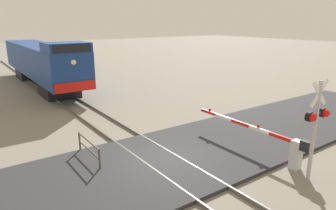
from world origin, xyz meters
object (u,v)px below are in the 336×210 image
object	(u,v)px
crossing_gate	(279,143)
crossing_signal	(316,121)
locomotive	(42,62)
guard_railing	(89,148)

from	to	relation	value
crossing_gate	crossing_signal	bearing A→B (deg)	-102.36
crossing_signal	crossing_gate	xyz separation A→B (m)	(0.35, 1.58, -1.46)
locomotive	crossing_gate	world-z (taller)	locomotive
crossing_signal	crossing_gate	world-z (taller)	crossing_signal
crossing_gate	guard_railing	world-z (taller)	crossing_gate
crossing_gate	guard_railing	distance (m)	7.76
crossing_signal	crossing_gate	bearing A→B (deg)	77.64
crossing_signal	guard_railing	world-z (taller)	crossing_signal
locomotive	crossing_gate	bearing A→B (deg)	-79.51
locomotive	crossing_gate	distance (m)	21.67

